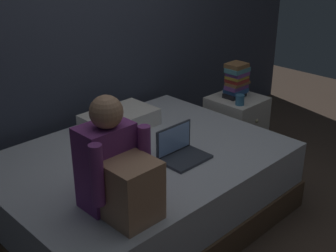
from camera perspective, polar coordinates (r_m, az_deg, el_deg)
The scene contains 9 objects.
ground_plane at distance 3.32m, azimuth 2.75°, elevation -12.40°, with size 8.00×8.00×0.00m, color #47382D.
wall_back at distance 3.65m, azimuth -11.20°, elevation 13.75°, with size 5.60×0.10×2.70m, color #383D4C.
bed at distance 3.24m, azimuth -3.53°, elevation -7.84°, with size 2.00×1.50×0.54m.
nightstand at distance 4.17m, azimuth 8.65°, elevation -0.12°, with size 0.44×0.46×0.58m.
person_sitting at distance 2.41m, azimuth -6.63°, elevation -5.54°, with size 0.39×0.44×0.66m.
laptop at distance 3.02m, azimuth 1.64°, elevation -3.18°, with size 0.32×0.23×0.22m.
pillow at distance 3.50m, azimuth -6.22°, elevation 0.80°, with size 0.56×0.36×0.13m, color silver.
book_stack at distance 4.02m, azimuth 8.77°, elevation 5.80°, with size 0.23×0.16×0.31m.
mug at distance 3.88m, azimuth 9.19°, elevation 3.33°, with size 0.08×0.08×0.09m, color teal.
Camera 1 is at (-1.99, -1.79, 1.96)m, focal length 47.60 mm.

